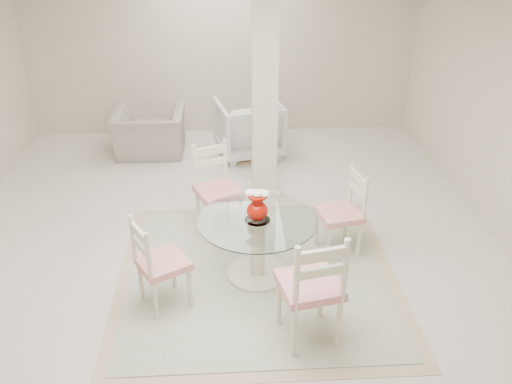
{
  "coord_description": "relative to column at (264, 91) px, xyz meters",
  "views": [
    {
      "loc": [
        0.03,
        -4.89,
        3.31
      ],
      "look_at": [
        0.3,
        -0.28,
        0.85
      ],
      "focal_mm": 38.0,
      "sensor_mm": 36.0,
      "label": 1
    }
  ],
  "objects": [
    {
      "name": "ground",
      "position": [
        -0.5,
        -1.3,
        -1.35
      ],
      "size": [
        7.0,
        7.0,
        0.0
      ],
      "primitive_type": "plane",
      "color": "silver",
      "rests_on": "ground"
    },
    {
      "name": "room_shell",
      "position": [
        -0.5,
        -1.3,
        0.51
      ],
      "size": [
        6.02,
        7.02,
        2.71
      ],
      "color": "beige",
      "rests_on": "ground"
    },
    {
      "name": "column",
      "position": [
        0.0,
        0.0,
        0.0
      ],
      "size": [
        0.3,
        0.3,
        2.7
      ],
      "primitive_type": "cube",
      "color": "beige",
      "rests_on": "ground"
    },
    {
      "name": "area_rug",
      "position": [
        -0.2,
        -1.78,
        -1.34
      ],
      "size": [
        2.78,
        2.78,
        0.02
      ],
      "color": "tan",
      "rests_on": "ground"
    },
    {
      "name": "dining_table",
      "position": [
        -0.2,
        -1.78,
        -1.01
      ],
      "size": [
        1.14,
        1.14,
        0.66
      ],
      "rotation": [
        0.0,
        0.0,
        0.41
      ],
      "color": "beige",
      "rests_on": "ground"
    },
    {
      "name": "red_vase",
      "position": [
        -0.19,
        -1.78,
        -0.54
      ],
      "size": [
        0.23,
        0.2,
        0.31
      ],
      "color": "#A00F04",
      "rests_on": "dining_table"
    },
    {
      "name": "dining_chair_east",
      "position": [
        0.74,
        -1.4,
        -0.8
      ],
      "size": [
        0.49,
        0.49,
        1.05
      ],
      "rotation": [
        0.0,
        0.0,
        -1.37
      ],
      "color": "beige",
      "rests_on": "ground"
    },
    {
      "name": "dining_chair_north",
      "position": [
        -0.6,
        -0.85,
        -0.76
      ],
      "size": [
        0.59,
        0.59,
        1.12
      ],
      "rotation": [
        0.0,
        0.0,
        0.42
      ],
      "color": "beige",
      "rests_on": "ground"
    },
    {
      "name": "dining_chair_west",
      "position": [
        -1.13,
        -2.19,
        -0.81
      ],
      "size": [
        0.56,
        0.56,
        1.03
      ],
      "rotation": [
        0.0,
        0.0,
        2.09
      ],
      "color": "beige",
      "rests_on": "ground"
    },
    {
      "name": "dining_chair_south",
      "position": [
        0.2,
        -2.73,
        -0.72
      ],
      "size": [
        0.57,
        0.57,
        1.2
      ],
      "rotation": [
        0.0,
        0.0,
        3.35
      ],
      "color": "beige",
      "rests_on": "ground"
    },
    {
      "name": "recliner_taupe",
      "position": [
        -1.59,
        1.32,
        -1.02
      ],
      "size": [
        1.03,
        0.9,
        0.67
      ],
      "primitive_type": "imported",
      "rotation": [
        0.0,
        0.0,
        3.13
      ],
      "color": "gray",
      "rests_on": "ground"
    },
    {
      "name": "armchair_white",
      "position": [
        -0.13,
        1.23,
        -0.94
      ],
      "size": [
        1.06,
        1.08,
        0.83
      ],
      "primitive_type": "imported",
      "rotation": [
        0.0,
        0.0,
        3.37
      ],
      "color": "silver",
      "rests_on": "ground"
    },
    {
      "name": "side_table",
      "position": [
        -0.26,
        1.08,
        -1.11
      ],
      "size": [
        0.5,
        0.5,
        0.52
      ],
      "color": "tan",
      "rests_on": "ground"
    }
  ]
}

